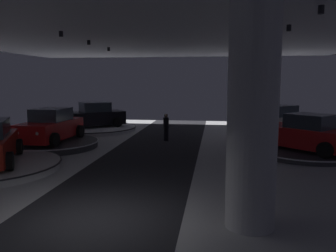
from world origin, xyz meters
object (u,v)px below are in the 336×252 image
at_px(display_platform_far_left, 51,144).
at_px(display_car_far_right, 307,134).
at_px(display_car_far_left, 51,126).
at_px(display_platform_deep_right, 276,135).
at_px(display_car_deep_right, 277,121).
at_px(column_right, 253,113).
at_px(visitor_walking_near, 166,126).
at_px(display_platform_far_right, 306,152).
at_px(display_car_deep_left, 94,116).
at_px(display_platform_deep_left, 94,128).

height_order(display_platform_far_left, display_car_far_right, display_car_far_right).
bearing_deg(display_car_far_right, display_car_far_left, 179.31).
relative_size(display_platform_deep_right, display_car_deep_right, 1.29).
distance_m(column_right, visitor_walking_near, 12.11).
height_order(column_right, display_car_far_right, column_right).
distance_m(display_platform_far_left, display_platform_far_right, 12.77).
distance_m(column_right, display_car_deep_right, 14.18).
distance_m(display_platform_deep_right, visitor_walking_near, 7.02).
distance_m(display_car_far_right, display_platform_deep_right, 5.30).
relative_size(display_platform_deep_right, visitor_walking_near, 3.48).
bearing_deg(display_platform_far_right, display_car_deep_right, 95.10).
relative_size(display_car_far_left, display_car_deep_right, 1.00).
distance_m(display_car_deep_left, visitor_walking_near, 6.64).
xyz_separation_m(display_platform_far_right, display_car_far_right, (0.02, -0.02, 0.87)).
bearing_deg(column_right, display_platform_far_right, 68.36).
bearing_deg(column_right, display_car_far_right, 68.18).
relative_size(display_platform_deep_left, display_platform_far_left, 1.22).
bearing_deg(display_platform_far_right, display_platform_far_left, 179.55).
bearing_deg(display_platform_deep_right, display_car_deep_left, 174.54).
relative_size(column_right, display_platform_far_left, 1.12).
distance_m(display_platform_deep_left, visitor_walking_near, 6.69).
bearing_deg(display_platform_far_left, display_car_deep_right, 22.55).
bearing_deg(display_platform_deep_right, display_car_deep_right, 42.94).
height_order(display_car_far_left, display_platform_deep_right, display_car_far_left).
bearing_deg(display_platform_far_right, display_car_far_right, -44.08).
height_order(display_car_deep_left, visitor_walking_near, display_car_deep_left).
height_order(display_car_far_left, visitor_walking_near, display_car_far_left).
xyz_separation_m(display_platform_deep_right, display_car_deep_right, (0.02, 0.02, 0.88)).
bearing_deg(column_right, display_platform_deep_right, 78.05).
xyz_separation_m(column_right, display_car_far_left, (-9.37, 8.69, -1.65)).
relative_size(column_right, display_car_deep_right, 1.28).
bearing_deg(display_platform_deep_left, display_platform_far_right, -26.49).
bearing_deg(display_platform_deep_right, display_car_far_left, -157.62).
bearing_deg(display_car_far_left, display_car_deep_left, 89.27).
relative_size(display_car_far_left, display_platform_far_right, 0.92).
bearing_deg(column_right, visitor_walking_near, 107.83).
xyz_separation_m(column_right, display_platform_deep_left, (-9.31, 14.90, -2.59)).
xyz_separation_m(display_platform_far_right, visitor_walking_near, (-7.06, 2.83, 0.77)).
height_order(display_car_deep_left, display_car_far_left, display_car_far_left).
distance_m(column_right, display_car_far_left, 12.89).
bearing_deg(display_platform_deep_right, visitor_walking_near, -160.26).
height_order(display_platform_deep_left, display_platform_far_right, display_platform_deep_left).
bearing_deg(display_car_deep_left, display_car_far_right, -26.64).
bearing_deg(display_platform_deep_left, display_platform_deep_right, -5.36).
bearing_deg(display_platform_far_right, column_right, -111.64).
xyz_separation_m(display_platform_deep_left, display_platform_far_right, (12.71, -6.33, -0.02)).
distance_m(display_car_deep_left, display_car_far_left, 6.22).
height_order(display_platform_far_left, display_car_far_left, display_car_far_left).
xyz_separation_m(display_platform_deep_left, display_car_far_right, (12.73, -6.36, 0.85)).
relative_size(display_platform_deep_left, display_platform_deep_right, 1.08).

